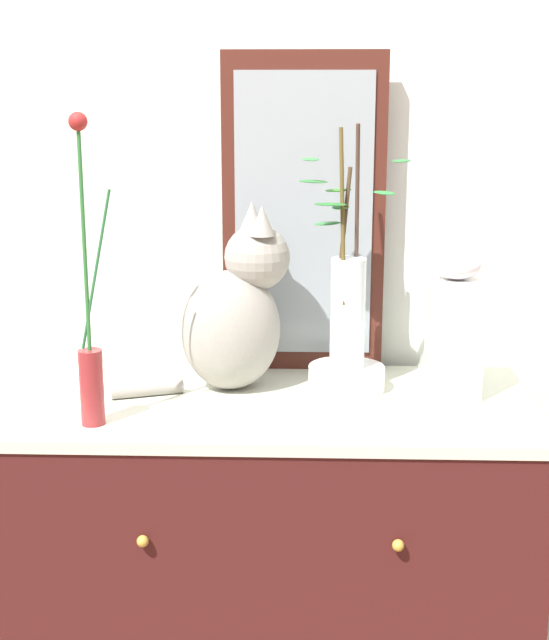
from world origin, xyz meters
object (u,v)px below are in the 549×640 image
object	(u,v)px
jar_lidded_porcelain	(454,326)
vase_glass_clear	(347,300)
sideboard	(274,588)
mirror_leaning	(304,215)
vase_slim_green	(90,350)
bowl_porcelain	(346,378)
cat_sitting	(236,313)

from	to	relation	value
jar_lidded_porcelain	vase_glass_clear	bearing A→B (deg)	173.36
sideboard	vase_glass_clear	xyz separation A→B (m)	(0.16, 0.08, 0.67)
sideboard	vase_glass_clear	distance (m)	0.69
mirror_leaning	vase_slim_green	xyz separation A→B (m)	(-0.42, -0.40, -0.22)
vase_slim_green	jar_lidded_porcelain	size ratio (longest dim) A/B	1.78
vase_slim_green	jar_lidded_porcelain	bearing A→B (deg)	15.64
mirror_leaning	bowl_porcelain	xyz separation A→B (m)	(0.10, -0.16, -0.35)
sideboard	vase_slim_green	world-z (taller)	vase_slim_green
cat_sitting	bowl_porcelain	distance (m)	0.29
cat_sitting	vase_glass_clear	world-z (taller)	vase_glass_clear
bowl_porcelain	jar_lidded_porcelain	xyz separation A→B (m)	(0.23, -0.03, 0.13)
mirror_leaning	cat_sitting	world-z (taller)	mirror_leaning
bowl_porcelain	vase_glass_clear	world-z (taller)	vase_glass_clear
vase_glass_clear	jar_lidded_porcelain	world-z (taller)	vase_glass_clear
sideboard	cat_sitting	world-z (taller)	cat_sitting
sideboard	mirror_leaning	world-z (taller)	mirror_leaning
mirror_leaning	bowl_porcelain	bearing A→B (deg)	-58.35
sideboard	vase_glass_clear	world-z (taller)	vase_glass_clear
vase_slim_green	bowl_porcelain	bearing A→B (deg)	24.51
bowl_porcelain	jar_lidded_porcelain	bearing A→B (deg)	-6.64
cat_sitting	vase_glass_clear	distance (m)	0.25
mirror_leaning	cat_sitting	bearing A→B (deg)	-133.67
vase_glass_clear	vase_slim_green	bearing A→B (deg)	-155.43
mirror_leaning	bowl_porcelain	world-z (taller)	mirror_leaning
cat_sitting	bowl_porcelain	bearing A→B (deg)	-1.36
sideboard	cat_sitting	xyz separation A→B (m)	(-0.09, 0.08, 0.63)
sideboard	bowl_porcelain	world-z (taller)	bowl_porcelain
vase_slim_green	vase_glass_clear	distance (m)	0.57
vase_slim_green	jar_lidded_porcelain	world-z (taller)	vase_slim_green
cat_sitting	mirror_leaning	bearing A→B (deg)	46.33
cat_sitting	sideboard	bearing A→B (deg)	-43.29
vase_glass_clear	jar_lidded_porcelain	xyz separation A→B (m)	(0.23, -0.03, -0.05)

